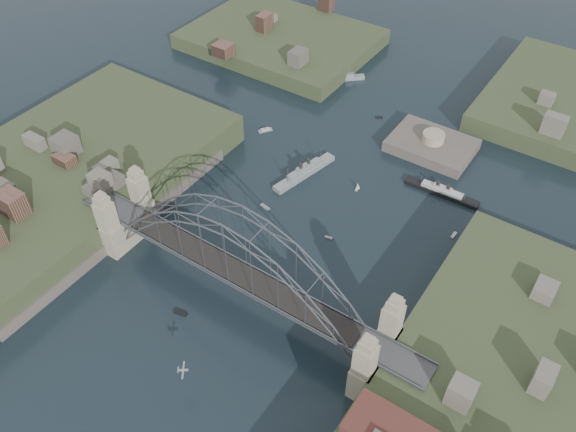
{
  "coord_description": "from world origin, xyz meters",
  "views": [
    {
      "loc": [
        51.42,
        -57.99,
        99.13
      ],
      "look_at": [
        0.0,
        18.0,
        10.0
      ],
      "focal_mm": 36.75,
      "sensor_mm": 36.0,
      "label": 1
    }
  ],
  "objects_px": {
    "fort_island": "(431,151)",
    "ocean_liner": "(442,192)",
    "bridge": "(237,260)",
    "naval_cruiser_near": "(305,172)",
    "naval_cruiser_far": "(341,78)"
  },
  "relations": [
    {
      "from": "naval_cruiser_near",
      "to": "ocean_liner",
      "type": "height_order",
      "value": "naval_cruiser_near"
    },
    {
      "from": "fort_island",
      "to": "ocean_liner",
      "type": "height_order",
      "value": "fort_island"
    },
    {
      "from": "naval_cruiser_far",
      "to": "ocean_liner",
      "type": "bearing_deg",
      "value": -33.99
    },
    {
      "from": "bridge",
      "to": "naval_cruiser_near",
      "type": "height_order",
      "value": "bridge"
    },
    {
      "from": "fort_island",
      "to": "naval_cruiser_far",
      "type": "bearing_deg",
      "value": 155.9
    },
    {
      "from": "fort_island",
      "to": "naval_cruiser_near",
      "type": "distance_m",
      "value": 36.4
    },
    {
      "from": "naval_cruiser_near",
      "to": "naval_cruiser_far",
      "type": "height_order",
      "value": "naval_cruiser_near"
    },
    {
      "from": "ocean_liner",
      "to": "bridge",
      "type": "bearing_deg",
      "value": -111.66
    },
    {
      "from": "fort_island",
      "to": "ocean_liner",
      "type": "xyz_separation_m",
      "value": [
        9.71,
        -15.33,
        1.07
      ]
    },
    {
      "from": "naval_cruiser_near",
      "to": "ocean_liner",
      "type": "bearing_deg",
      "value": 21.76
    },
    {
      "from": "naval_cruiser_near",
      "to": "naval_cruiser_far",
      "type": "bearing_deg",
      "value": 109.18
    },
    {
      "from": "bridge",
      "to": "ocean_liner",
      "type": "xyz_separation_m",
      "value": [
        21.71,
        54.67,
        -11.59
      ]
    },
    {
      "from": "naval_cruiser_near",
      "to": "naval_cruiser_far",
      "type": "distance_m",
      "value": 48.32
    },
    {
      "from": "fort_island",
      "to": "ocean_liner",
      "type": "bearing_deg",
      "value": -57.66
    },
    {
      "from": "bridge",
      "to": "ocean_liner",
      "type": "bearing_deg",
      "value": 68.34
    }
  ]
}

